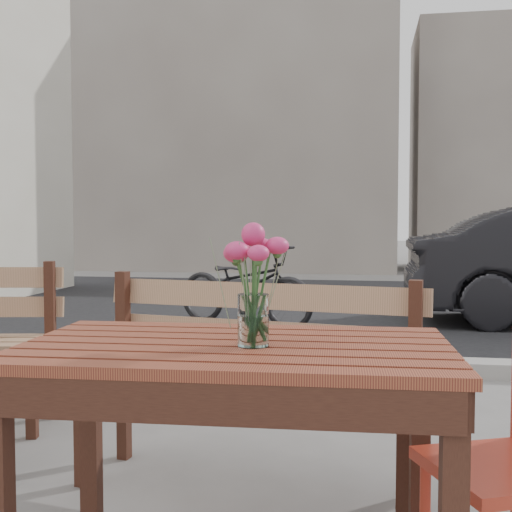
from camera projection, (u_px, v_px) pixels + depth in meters
The scene contains 6 objects.
street at pixel (339, 326), 7.10m from camera, with size 30.00×8.12×0.12m.
backdrop_buildings at pixel (361, 126), 16.07m from camera, with size 15.50×4.00×8.00m.
main_table at pixel (235, 386), 1.97m from camera, with size 1.33×0.81×0.80m.
main_bench at pixel (251, 356), 2.85m from camera, with size 1.59×0.71×0.95m.
main_vase at pixel (253, 270), 1.90m from camera, with size 0.20×0.20×0.37m.
bicycle at pixel (244, 286), 7.22m from camera, with size 0.61×1.75×0.92m, color black.
Camera 1 is at (0.27, -2.04, 1.17)m, focal length 45.00 mm.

